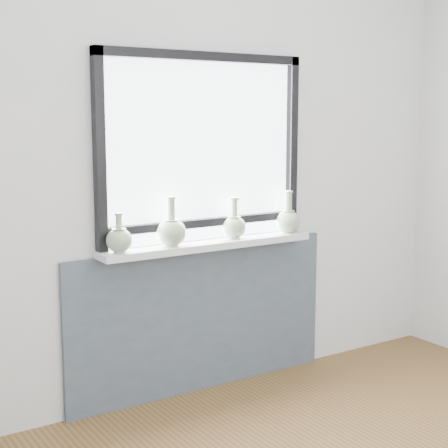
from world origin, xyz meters
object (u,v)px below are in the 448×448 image
windowsill (209,245)px  vase_b (171,231)px  vase_a (119,239)px  vase_c (234,225)px  vase_d (288,220)px

windowsill → vase_b: size_ratio=4.86×
vase_a → vase_c: 0.73m
vase_b → vase_c: 0.42m
vase_a → vase_d: 1.12m
vase_c → vase_d: 0.39m
vase_a → vase_d: bearing=0.8°
vase_b → vase_c: size_ratio=1.14×
vase_b → windowsill: bearing=3.1°
vase_a → vase_c: bearing=2.2°
windowsill → vase_c: 0.20m
vase_a → vase_b: size_ratio=0.77×
vase_b → vase_c: bearing=2.1°
vase_d → vase_c: bearing=178.1°
vase_b → vase_d: size_ratio=1.07×
vase_c → vase_d: bearing=-1.9°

